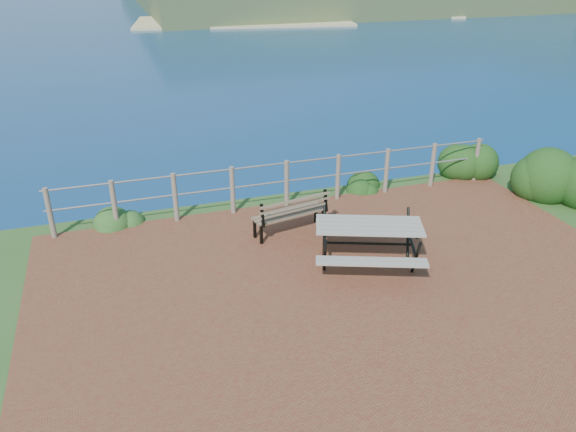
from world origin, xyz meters
The scene contains 8 objects.
ground centered at (0.00, 0.00, 0.00)m, with size 10.00×7.00×0.12m, color brown.
safety_railing centered at (0.00, 3.35, 0.57)m, with size 9.40×0.10×1.00m.
picnic_table centered at (0.58, 0.65, 0.48)m, with size 1.92×1.46×0.75m.
park_bench centered at (-0.33, 2.16, 0.54)m, with size 1.50×0.64×0.82m.
shrub_right_front centered at (5.62, 1.86, 0.00)m, with size 1.40×1.40×1.98m, color #163A12.
shrub_right_edge centered at (4.52, 3.58, 0.00)m, with size 1.12×1.12×1.60m, color #163A12.
shrub_lip_west centered at (-3.44, 3.68, 0.00)m, with size 0.79×0.79×0.54m, color #264F1D.
shrub_lip_east centered at (1.86, 3.76, 0.00)m, with size 0.79×0.79×0.54m, color #163A12.
Camera 1 is at (-3.31, -6.88, 5.01)m, focal length 35.00 mm.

